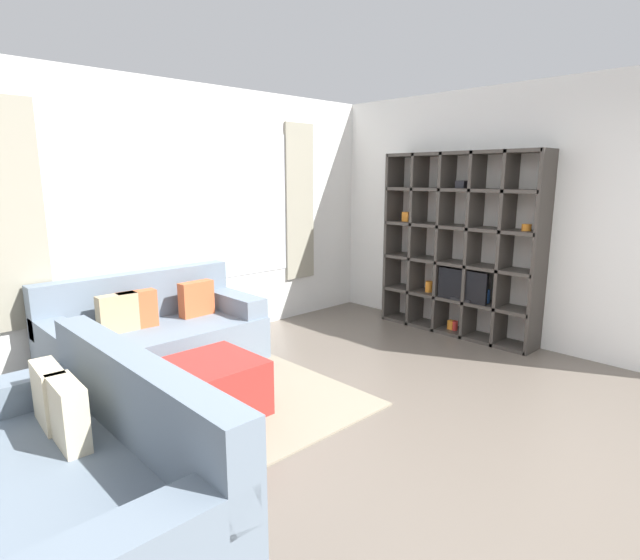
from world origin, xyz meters
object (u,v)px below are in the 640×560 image
at_px(couch_side, 79,481).
at_px(couch_main, 155,336).
at_px(shelving_unit, 460,246).
at_px(ottoman, 202,391).

bearing_deg(couch_side, couch_main, 145.16).
bearing_deg(couch_side, shelving_unit, 96.92).
distance_m(couch_side, ottoman, 1.29).
xyz_separation_m(couch_main, couch_side, (-1.29, -1.85, -0.00)).
distance_m(shelving_unit, couch_side, 4.39).
distance_m(shelving_unit, ottoman, 3.32).
height_order(couch_side, ottoman, couch_side).
bearing_deg(ottoman, couch_side, -147.59).
bearing_deg(couch_side, ottoman, 122.41).
height_order(shelving_unit, ottoman, shelving_unit).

